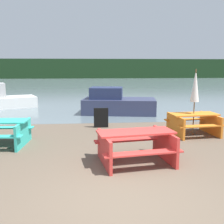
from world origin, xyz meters
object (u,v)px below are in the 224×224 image
Objects in this scene: picnic_table_orange at (193,122)px; signboard at (101,118)px; umbrella_white at (195,86)px; boat at (117,104)px; picnic_table_red at (136,144)px.

signboard is at bearing 156.27° from picnic_table_orange.
umbrella_white is 5.01m from boat.
picnic_table_red is 3.64m from umbrella_white.
boat is 5.03× the size of signboard.
picnic_table_orange is at bearing -54.27° from boat.
picnic_table_orange is at bearing -23.73° from signboard.
picnic_table_orange is 4.88m from boat.
umbrella_white reaches higher than picnic_table_orange.
picnic_table_orange is 2.26× the size of signboard.
picnic_table_red is 0.90× the size of umbrella_white.
signboard is at bearing 99.80° from picnic_table_red.
picnic_table_orange is 0.45× the size of boat.
boat is at bearing 73.03° from signboard.
umbrella_white reaches higher than picnic_table_red.
umbrella_white reaches higher than signboard.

